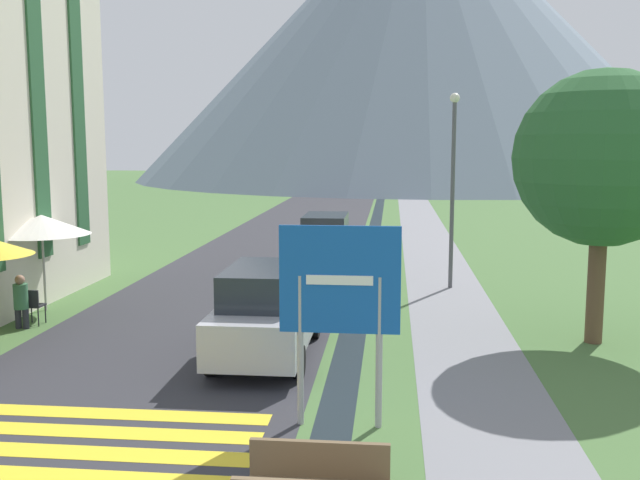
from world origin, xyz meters
name	(u,v)px	position (x,y,z in m)	size (l,w,h in m)	color
ground_plane	(335,260)	(0.00, 20.00, 0.00)	(160.00, 160.00, 0.00)	#476B38
road	(301,227)	(-2.50, 30.00, 0.00)	(6.40, 60.00, 0.01)	#2D2D33
footpath	(423,228)	(3.60, 30.00, 0.00)	(2.20, 60.00, 0.01)	slate
drainage_channel	(375,228)	(1.20, 30.00, 0.00)	(0.60, 60.00, 0.00)	black
crosswalk_marking	(69,441)	(-2.50, 3.83, 0.01)	(5.44, 2.54, 0.01)	yellow
mountain_distant	(419,32)	(4.95, 80.26, 16.95)	(65.04, 65.04, 33.91)	slate
road_sign	(340,297)	(1.28, 4.78, 1.97)	(1.78, 0.11, 3.02)	#9E9EA3
parked_car_near	(267,311)	(-0.40, 8.16, 0.91)	(1.79, 4.33, 1.82)	#B2B2B7
parked_car_far	(326,241)	(-0.17, 18.35, 0.91)	(1.75, 4.33, 1.82)	silver
cafe_chair_far_right	(33,304)	(-6.22, 9.97, 0.51)	(0.40, 0.40, 0.85)	#232328
cafe_umbrella_rear_white	(42,225)	(-6.65, 11.44, 2.18)	(2.38, 2.38, 2.43)	#B7B2A8
person_seated_near	(21,299)	(-6.33, 9.68, 0.69)	(0.32, 0.32, 1.24)	#282833
streetlamp	(453,175)	(3.76, 15.33, 3.29)	(0.28, 0.28, 5.60)	#515156
tree_by_path	(603,159)	(6.32, 9.81, 3.88)	(3.65, 3.65, 5.72)	brown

